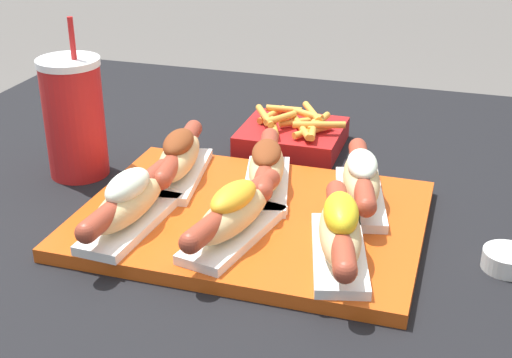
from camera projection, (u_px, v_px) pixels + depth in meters
serving_tray at (251, 219)px, 0.93m from camera, size 0.44×0.33×0.02m
hot_dog_0 at (129, 202)px, 0.88m from camera, size 0.07×0.21×0.07m
hot_dog_1 at (234, 213)px, 0.86m from camera, size 0.09×0.21×0.07m
hot_dog_2 at (340, 231)px, 0.81m from camera, size 0.10×0.21×0.08m
hot_dog_3 at (179, 157)px, 1.01m from camera, size 0.09×0.21×0.07m
hot_dog_4 at (266, 167)px, 0.98m from camera, size 0.10×0.21×0.07m
hot_dog_5 at (361, 179)px, 0.94m from camera, size 0.10×0.21×0.07m
sauce_bowl at (507, 259)px, 0.84m from camera, size 0.06×0.06×0.02m
drink_cup at (74, 118)px, 1.05m from camera, size 0.09×0.09×0.24m
fries_basket at (293, 135)px, 1.17m from camera, size 0.17×0.15×0.06m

